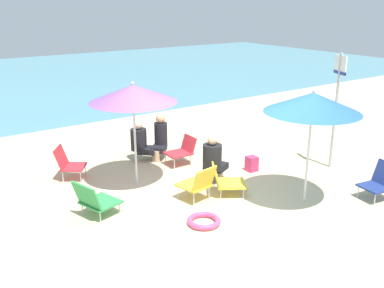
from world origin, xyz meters
The scene contains 16 objects.
ground_plane centered at (0.00, 0.00, 0.00)m, with size 40.00×40.00×0.00m, color beige.
sea_water centered at (0.00, 14.03, 0.00)m, with size 40.00×16.00×0.01m, color #5693A3.
umbrella_blue centered at (1.37, -0.77, 1.72)m, with size 1.54×1.54×1.95m.
umbrella_purple centered at (-0.59, 1.56, 1.70)m, with size 1.56×1.56×1.92m.
beach_chair_a centered at (-1.54, 2.51, 0.33)m, with size 0.68×0.67×0.63m.
beach_chair_b centered at (-1.74, 0.78, 0.29)m, with size 0.72×0.69×0.61m.
beach_chair_c centered at (-0.08, 0.30, 0.34)m, with size 0.55×0.64×0.64m.
beach_chair_d centered at (0.68, 1.93, 0.31)m, with size 0.59×0.46×0.58m.
beach_chair_e centered at (0.47, 0.26, 0.26)m, with size 0.75×0.73×0.53m.
beach_chair_f centered at (2.55, -1.38, 0.32)m, with size 0.59×0.52×0.63m.
person_a centered at (0.61, 0.79, 0.48)m, with size 0.58×0.49×0.94m.
person_b centered at (0.10, 2.63, 0.42)m, with size 0.55×0.54×0.87m.
person_c centered at (0.51, 2.53, 0.48)m, with size 0.50×0.49×0.97m.
warning_sign centered at (3.08, 0.05, 1.46)m, with size 0.18×0.39×2.31m.
swim_ring centered at (-0.48, -0.40, 0.05)m, with size 0.52×0.52×0.09m, color #E54C7F.
beach_bag centered at (1.60, 0.81, 0.15)m, with size 0.21×0.20×0.30m, color #DB3866.
Camera 1 is at (-4.05, -5.21, 3.27)m, focal length 40.94 mm.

